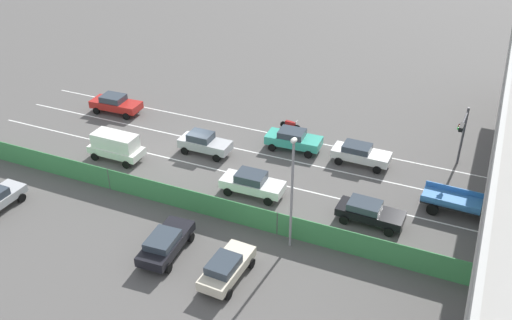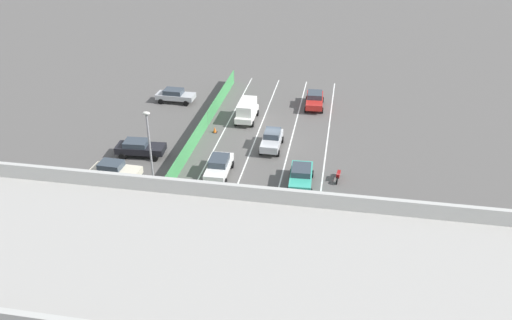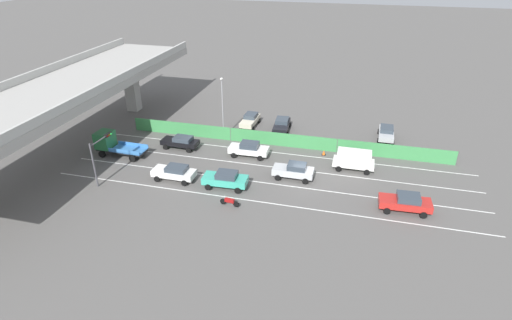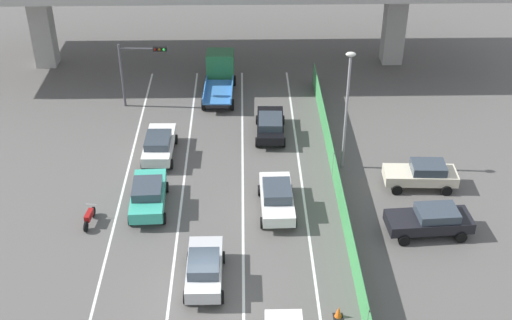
{
  "view_description": "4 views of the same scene",
  "coord_description": "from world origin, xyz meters",
  "px_view_note": "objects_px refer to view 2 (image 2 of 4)",
  "views": [
    {
      "loc": [
        34.77,
        20.85,
        23.3
      ],
      "look_at": [
        0.96,
        6.04,
        1.11
      ],
      "focal_mm": 39.9,
      "sensor_mm": 36.0,
      "label": 1
    },
    {
      "loc": [
        -6.51,
        45.87,
        23.7
      ],
      "look_at": [
        0.69,
        5.3,
        0.93
      ],
      "focal_mm": 36.75,
      "sensor_mm": 36.0,
      "label": 2
    },
    {
      "loc": [
        -37.66,
        -4.7,
        21.84
      ],
      "look_at": [
        0.74,
        5.33,
        1.18
      ],
      "focal_mm": 29.04,
      "sensor_mm": 36.0,
      "label": 3
    },
    {
      "loc": [
        1.9,
        -24.46,
        23.31
      ],
      "look_at": [
        2.59,
        9.6,
        1.77
      ],
      "focal_mm": 47.93,
      "sensor_mm": 36.0,
      "label": 4
    }
  ],
  "objects_px": {
    "car_sedan_black": "(192,222)",
    "car_sedan_white": "(219,166)",
    "parked_sedan_dark": "(140,147)",
    "traffic_cone": "(215,130)",
    "car_van_white": "(247,110)",
    "car_sedan_red": "(315,99)",
    "car_taxi_teal": "(301,176)",
    "motorcycle": "(338,175)",
    "traffic_light": "(313,246)",
    "car_hatchback_white": "(293,213)",
    "parked_sedan_cream": "(115,170)",
    "car_sedan_silver": "(272,139)",
    "flatbed_truck_blue": "(216,288)",
    "street_lamp": "(150,148)",
    "parked_wagon_silver": "(175,95)"
  },
  "relations": [
    {
      "from": "car_taxi_teal",
      "to": "parked_sedan_cream",
      "type": "distance_m",
      "value": 16.16
    },
    {
      "from": "car_sedan_silver",
      "to": "street_lamp",
      "type": "relative_size",
      "value": 0.55
    },
    {
      "from": "car_hatchback_white",
      "to": "motorcycle",
      "type": "xyz_separation_m",
      "value": [
        -3.19,
        -7.02,
        -0.45
      ]
    },
    {
      "from": "street_lamp",
      "to": "traffic_cone",
      "type": "bearing_deg",
      "value": -98.04
    },
    {
      "from": "parked_sedan_cream",
      "to": "car_sedan_silver",
      "type": "bearing_deg",
      "value": -146.96
    },
    {
      "from": "car_taxi_teal",
      "to": "car_van_white",
      "type": "bearing_deg",
      "value": -60.02
    },
    {
      "from": "car_sedan_red",
      "to": "parked_sedan_cream",
      "type": "relative_size",
      "value": 1.09
    },
    {
      "from": "parked_sedan_dark",
      "to": "car_van_white",
      "type": "bearing_deg",
      "value": -131.07
    },
    {
      "from": "car_sedan_red",
      "to": "flatbed_truck_blue",
      "type": "relative_size",
      "value": 0.8
    },
    {
      "from": "flatbed_truck_blue",
      "to": "motorcycle",
      "type": "relative_size",
      "value": 3.03
    },
    {
      "from": "parked_wagon_silver",
      "to": "car_van_white",
      "type": "bearing_deg",
      "value": 158.62
    },
    {
      "from": "car_hatchback_white",
      "to": "car_sedan_red",
      "type": "bearing_deg",
      "value": -89.68
    },
    {
      "from": "car_taxi_teal",
      "to": "motorcycle",
      "type": "height_order",
      "value": "car_taxi_teal"
    },
    {
      "from": "motorcycle",
      "to": "street_lamp",
      "type": "height_order",
      "value": "street_lamp"
    },
    {
      "from": "car_sedan_black",
      "to": "parked_wagon_silver",
      "type": "distance_m",
      "value": 25.62
    },
    {
      "from": "car_taxi_teal",
      "to": "street_lamp",
      "type": "xyz_separation_m",
      "value": [
        11.63,
        4.12,
        3.73
      ]
    },
    {
      "from": "motorcycle",
      "to": "flatbed_truck_blue",
      "type": "bearing_deg",
      "value": 67.45
    },
    {
      "from": "car_sedan_red",
      "to": "car_sedan_black",
      "type": "relative_size",
      "value": 1.05
    },
    {
      "from": "car_sedan_white",
      "to": "car_taxi_teal",
      "type": "distance_m",
      "value": 7.32
    },
    {
      "from": "flatbed_truck_blue",
      "to": "car_taxi_teal",
      "type": "bearing_deg",
      "value": -103.85
    },
    {
      "from": "parked_wagon_silver",
      "to": "street_lamp",
      "type": "xyz_separation_m",
      "value": [
        -4.67,
        20.02,
        3.77
      ]
    },
    {
      "from": "car_sedan_black",
      "to": "flatbed_truck_blue",
      "type": "bearing_deg",
      "value": 116.85
    },
    {
      "from": "car_hatchback_white",
      "to": "motorcycle",
      "type": "bearing_deg",
      "value": -114.45
    },
    {
      "from": "car_sedan_red",
      "to": "parked_wagon_silver",
      "type": "distance_m",
      "value": 16.17
    },
    {
      "from": "car_sedan_white",
      "to": "traffic_light",
      "type": "relative_size",
      "value": 0.96
    },
    {
      "from": "parked_sedan_dark",
      "to": "car_sedan_silver",
      "type": "bearing_deg",
      "value": -162.77
    },
    {
      "from": "car_sedan_black",
      "to": "car_sedan_red",
      "type": "bearing_deg",
      "value": -105.57
    },
    {
      "from": "car_sedan_red",
      "to": "parked_sedan_dark",
      "type": "bearing_deg",
      "value": 43.79
    },
    {
      "from": "car_van_white",
      "to": "motorcycle",
      "type": "distance_m",
      "value": 14.94
    },
    {
      "from": "car_hatchback_white",
      "to": "traffic_cone",
      "type": "bearing_deg",
      "value": -55.93
    },
    {
      "from": "parked_sedan_cream",
      "to": "traffic_light",
      "type": "xyz_separation_m",
      "value": [
        -17.97,
        10.75,
        2.54
      ]
    },
    {
      "from": "car_van_white",
      "to": "parked_sedan_dark",
      "type": "xyz_separation_m",
      "value": [
        8.42,
        9.66,
        -0.35
      ]
    },
    {
      "from": "motorcycle",
      "to": "traffic_light",
      "type": "distance_m",
      "value": 14.37
    },
    {
      "from": "parked_sedan_dark",
      "to": "traffic_cone",
      "type": "height_order",
      "value": "parked_sedan_dark"
    },
    {
      "from": "car_van_white",
      "to": "traffic_cone",
      "type": "xyz_separation_m",
      "value": [
        2.71,
        3.47,
        -0.95
      ]
    },
    {
      "from": "car_taxi_teal",
      "to": "traffic_light",
      "type": "height_order",
      "value": "traffic_light"
    },
    {
      "from": "car_sedan_silver",
      "to": "motorcycle",
      "type": "xyz_separation_m",
      "value": [
        -6.6,
        4.94,
        -0.49
      ]
    },
    {
      "from": "car_hatchback_white",
      "to": "car_van_white",
      "type": "bearing_deg",
      "value": -68.53
    },
    {
      "from": "car_sedan_silver",
      "to": "traffic_cone",
      "type": "distance_m",
      "value": 6.82
    },
    {
      "from": "car_hatchback_white",
      "to": "motorcycle",
      "type": "height_order",
      "value": "car_hatchback_white"
    },
    {
      "from": "car_sedan_red",
      "to": "car_sedan_white",
      "type": "bearing_deg",
      "value": 67.16
    },
    {
      "from": "traffic_cone",
      "to": "car_van_white",
      "type": "bearing_deg",
      "value": -127.95
    },
    {
      "from": "car_sedan_white",
      "to": "street_lamp",
      "type": "relative_size",
      "value": 0.59
    },
    {
      "from": "motorcycle",
      "to": "parked_sedan_dark",
      "type": "bearing_deg",
      "value": -3.69
    },
    {
      "from": "parked_sedan_dark",
      "to": "traffic_cone",
      "type": "relative_size",
      "value": 7.47
    },
    {
      "from": "motorcycle",
      "to": "traffic_light",
      "type": "height_order",
      "value": "traffic_light"
    },
    {
      "from": "car_van_white",
      "to": "street_lamp",
      "type": "relative_size",
      "value": 0.56
    },
    {
      "from": "parked_sedan_dark",
      "to": "traffic_light",
      "type": "relative_size",
      "value": 0.97
    },
    {
      "from": "car_van_white",
      "to": "car_sedan_silver",
      "type": "bearing_deg",
      "value": 121.4
    },
    {
      "from": "car_sedan_black",
      "to": "car_sedan_white",
      "type": "bearing_deg",
      "value": -89.72
    }
  ]
}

